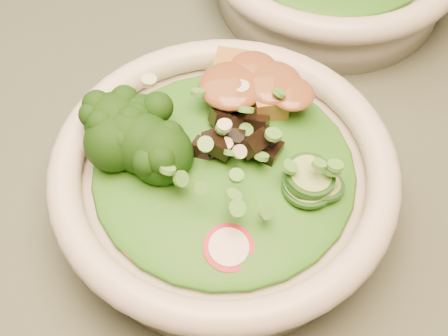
{
  "coord_description": "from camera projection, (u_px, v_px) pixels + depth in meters",
  "views": [
    {
      "loc": [
        -0.15,
        -0.29,
        1.17
      ],
      "look_at": [
        -0.18,
        -0.04,
        0.81
      ],
      "focal_mm": 50.0,
      "sensor_mm": 36.0,
      "label": 1
    }
  ],
  "objects": [
    {
      "name": "radish_slices",
      "position": [
        201.0,
        240.0,
        0.41
      ],
      "size": [
        0.11,
        0.06,
        0.02
      ],
      "primitive_type": null,
      "rotation": [
        0.0,
        0.0,
        0.25
      ],
      "color": "maroon",
      "rests_on": "salad_bowl"
    },
    {
      "name": "lettuce_bed",
      "position": [
        224.0,
        167.0,
        0.45
      ],
      "size": [
        0.19,
        0.19,
        0.02
      ],
      "primitive_type": "ellipsoid",
      "color": "#215E13",
      "rests_on": "salad_bowl"
    },
    {
      "name": "peanut_sauce",
      "position": [
        249.0,
        87.0,
        0.46
      ],
      "size": [
        0.07,
        0.05,
        0.02
      ],
      "primitive_type": "ellipsoid",
      "color": "brown",
      "rests_on": "tofu_cubes"
    },
    {
      "name": "tofu_cubes",
      "position": [
        248.0,
        98.0,
        0.47
      ],
      "size": [
        0.1,
        0.08,
        0.03
      ],
      "primitive_type": null,
      "rotation": [
        0.0,
        0.0,
        0.25
      ],
      "color": "#A87638",
      "rests_on": "salad_bowl"
    },
    {
      "name": "broccoli_florets",
      "position": [
        144.0,
        139.0,
        0.44
      ],
      "size": [
        0.09,
        0.08,
        0.04
      ],
      "primitive_type": null,
      "rotation": [
        0.0,
        0.0,
        0.25
      ],
      "color": "black",
      "rests_on": "salad_bowl"
    },
    {
      "name": "salad_bowl",
      "position": [
        224.0,
        183.0,
        0.46
      ],
      "size": [
        0.25,
        0.25,
        0.07
      ],
      "rotation": [
        0.0,
        0.0,
        0.25
      ],
      "color": "silver",
      "rests_on": "dining_table"
    },
    {
      "name": "scallion_garnish",
      "position": [
        224.0,
        149.0,
        0.43
      ],
      "size": [
        0.18,
        0.18,
        0.02
      ],
      "primitive_type": null,
      "color": "#4D9B36",
      "rests_on": "salad_bowl"
    },
    {
      "name": "dining_table",
      "position": [
        409.0,
        249.0,
        0.6
      ],
      "size": [
        1.2,
        0.8,
        0.75
      ],
      "color": "black",
      "rests_on": "ground"
    },
    {
      "name": "cucumber_slices",
      "position": [
        309.0,
        180.0,
        0.43
      ],
      "size": [
        0.08,
        0.08,
        0.03
      ],
      "primitive_type": null,
      "rotation": [
        0.0,
        0.0,
        0.25
      ],
      "color": "#9ECB70",
      "rests_on": "salad_bowl"
    },
    {
      "name": "mushroom_heap",
      "position": [
        229.0,
        144.0,
        0.44
      ],
      "size": [
        0.08,
        0.08,
        0.04
      ],
      "primitive_type": null,
      "rotation": [
        0.0,
        0.0,
        0.25
      ],
      "color": "black",
      "rests_on": "salad_bowl"
    }
  ]
}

